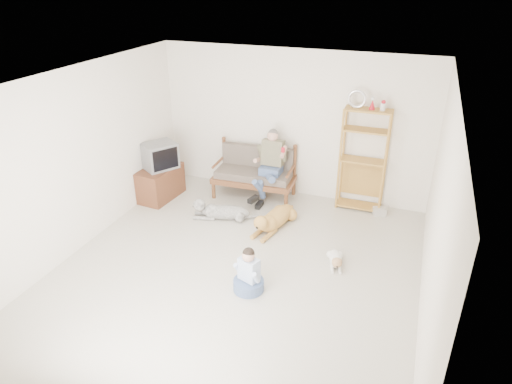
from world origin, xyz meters
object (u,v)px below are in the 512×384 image
at_px(loveseat, 255,171).
at_px(etagere, 363,159).
at_px(golden_retriever, 274,219).
at_px(tv_stand, 160,183).

xyz_separation_m(loveseat, etagere, (1.93, 0.16, 0.45)).
bearing_deg(golden_retriever, loveseat, 137.20).
bearing_deg(loveseat, etagere, 1.99).
height_order(tv_stand, golden_retriever, tv_stand).
relative_size(etagere, tv_stand, 2.26).
height_order(loveseat, etagere, etagere).
distance_m(loveseat, tv_stand, 1.79).
relative_size(loveseat, tv_stand, 1.62).
height_order(loveseat, tv_stand, loveseat).
relative_size(loveseat, etagere, 0.72).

